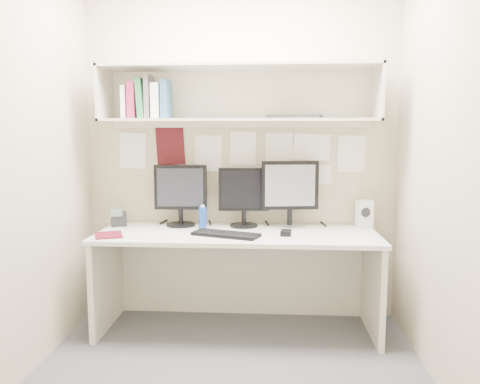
# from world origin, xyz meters

# --- Properties ---
(floor) EXTENTS (2.40, 2.00, 0.01)m
(floor) POSITION_xyz_m (0.00, 0.00, 0.00)
(floor) COLOR #47484D
(floor) RESTS_ON ground
(wall_back) EXTENTS (2.40, 0.02, 2.60)m
(wall_back) POSITION_xyz_m (0.00, 1.00, 1.30)
(wall_back) COLOR tan
(wall_back) RESTS_ON ground
(wall_front) EXTENTS (2.40, 0.02, 2.60)m
(wall_front) POSITION_xyz_m (0.00, -1.00, 1.30)
(wall_front) COLOR tan
(wall_front) RESTS_ON ground
(wall_left) EXTENTS (0.02, 2.00, 2.60)m
(wall_left) POSITION_xyz_m (-1.20, 0.00, 1.30)
(wall_left) COLOR tan
(wall_left) RESTS_ON ground
(wall_right) EXTENTS (0.02, 2.00, 2.60)m
(wall_right) POSITION_xyz_m (1.20, 0.00, 1.30)
(wall_right) COLOR tan
(wall_right) RESTS_ON ground
(desk) EXTENTS (2.00, 0.70, 0.73)m
(desk) POSITION_xyz_m (0.00, 0.65, 0.37)
(desk) COLOR silver
(desk) RESTS_ON floor
(overhead_hutch) EXTENTS (2.00, 0.38, 0.40)m
(overhead_hutch) POSITION_xyz_m (0.00, 0.86, 1.72)
(overhead_hutch) COLOR beige
(overhead_hutch) RESTS_ON wall_back
(pinned_papers) EXTENTS (1.92, 0.01, 0.48)m
(pinned_papers) POSITION_xyz_m (0.00, 0.99, 1.25)
(pinned_papers) COLOR white
(pinned_papers) RESTS_ON wall_back
(monitor_left) EXTENTS (0.40, 0.22, 0.47)m
(monitor_left) POSITION_xyz_m (-0.45, 0.87, 0.98)
(monitor_left) COLOR black
(monitor_left) RESTS_ON desk
(monitor_center) EXTENTS (0.39, 0.21, 0.45)m
(monitor_center) POSITION_xyz_m (0.03, 0.87, 0.98)
(monitor_center) COLOR black
(monitor_center) RESTS_ON desk
(monitor_right) EXTENTS (0.43, 0.24, 0.50)m
(monitor_right) POSITION_xyz_m (0.38, 0.87, 1.00)
(monitor_right) COLOR #A5A5AA
(monitor_right) RESTS_ON desk
(keyboard) EXTENTS (0.49, 0.31, 0.02)m
(keyboard) POSITION_xyz_m (-0.07, 0.52, 0.74)
(keyboard) COLOR black
(keyboard) RESTS_ON desk
(mouse) EXTENTS (0.08, 0.12, 0.03)m
(mouse) POSITION_xyz_m (0.35, 0.57, 0.75)
(mouse) COLOR black
(mouse) RESTS_ON desk
(speaker) EXTENTS (0.12, 0.13, 0.21)m
(speaker) POSITION_xyz_m (0.94, 0.88, 0.83)
(speaker) COLOR silver
(speaker) RESTS_ON desk
(blue_bottle) EXTENTS (0.06, 0.06, 0.18)m
(blue_bottle) POSITION_xyz_m (-0.27, 0.76, 0.81)
(blue_bottle) COLOR #163799
(blue_bottle) RESTS_ON desk
(maroon_notebook) EXTENTS (0.25, 0.27, 0.01)m
(maroon_notebook) POSITION_xyz_m (-0.88, 0.47, 0.74)
(maroon_notebook) COLOR #570F1C
(maroon_notebook) RESTS_ON desk
(desk_phone) EXTENTS (0.14, 0.14, 0.14)m
(desk_phone) POSITION_xyz_m (-0.92, 0.82, 0.78)
(desk_phone) COLOR black
(desk_phone) RESTS_ON desk
(book_stack) EXTENTS (0.34, 0.19, 0.31)m
(book_stack) POSITION_xyz_m (-0.67, 0.78, 1.68)
(book_stack) COLOR silver
(book_stack) RESTS_ON overhead_hutch
(hutch_tray) EXTENTS (0.41, 0.24, 0.03)m
(hutch_tray) POSITION_xyz_m (0.40, 0.78, 1.55)
(hutch_tray) COLOR black
(hutch_tray) RESTS_ON overhead_hutch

